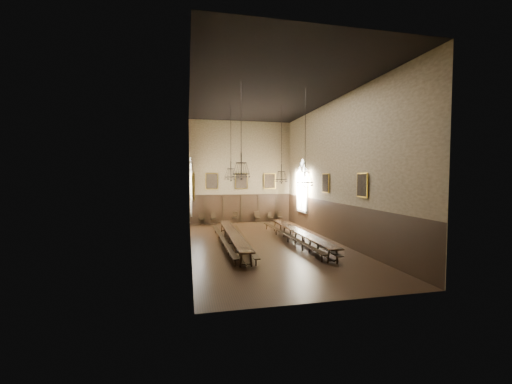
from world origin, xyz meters
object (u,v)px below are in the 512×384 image
object	(u,v)px
bench_left_inner	(243,241)
chair_0	(202,221)
table_right	(299,237)
chair_5	(257,219)
bench_right_inner	(288,237)
chair_3	(235,220)
bench_left_outer	(223,241)
chair_7	(280,219)
chair_1	(214,221)
chandelier_front_left	(241,168)
chandelier_back_left	(231,172)
table_left	(233,239)
chandelier_back_right	(281,174)
chandelier_front_right	(305,177)
chair_6	(270,219)
bench_right_outer	(304,237)

from	to	relation	value
bench_left_inner	chair_0	xyz separation A→B (m)	(-2.09, 8.55, 0.02)
table_right	chair_5	world-z (taller)	chair_5
bench_right_inner	chair_3	world-z (taller)	chair_3
bench_left_outer	chair_7	xyz separation A→B (m)	(6.06, 8.41, 0.01)
chair_1	chandelier_front_left	size ratio (longest dim) A/B	0.19
bench_right_inner	chair_0	bearing A→B (deg)	121.16
chair_5	chandelier_back_left	bearing A→B (deg)	-122.03
chair_0	chair_7	bearing A→B (deg)	-15.72
table_left	chandelier_front_left	bearing A→B (deg)	-88.41
chandelier_back_left	chair_5	bearing A→B (deg)	63.11
table_left	chandelier_back_right	size ratio (longest dim) A/B	1.95
chair_7	chandelier_front_left	xyz separation A→B (m)	(-5.40, -11.06, 4.31)
bench_right_inner	chair_1	size ratio (longest dim) A/B	10.97
chandelier_back_right	bench_left_outer	bearing A→B (deg)	-152.18
bench_left_inner	chair_1	distance (m)	8.65
chandelier_front_right	chandelier_front_left	bearing A→B (deg)	-172.45
chandelier_back_left	chandelier_back_right	xyz separation A→B (m)	(3.54, 0.14, -0.17)
chair_6	chandelier_back_left	distance (m)	8.84
bench_right_outer	chandelier_front_right	world-z (taller)	chandelier_front_right
bench_left_inner	chair_7	world-z (taller)	chair_7
chair_6	table_left	bearing A→B (deg)	-133.31
bench_left_outer	chandelier_back_right	bearing A→B (deg)	27.82
bench_left_inner	chair_3	distance (m)	8.65
chair_5	chandelier_front_left	distance (m)	12.39
chair_3	chair_6	xyz separation A→B (m)	(3.17, 0.01, -0.03)
chandelier_front_right	chair_3	bearing A→B (deg)	102.11
chair_1	chair_5	xyz separation A→B (m)	(3.87, -0.02, 0.02)
table_left	chair_5	world-z (taller)	chair_5
bench_right_outer	chair_0	distance (m)	10.46
chair_0	chandelier_front_left	distance (m)	12.03
table_left	chandelier_back_left	bearing A→B (deg)	84.85
table_left	bench_right_inner	distance (m)	3.54
bench_left_outer	table_left	bearing A→B (deg)	-0.06
chair_0	chair_6	world-z (taller)	chair_0
chair_5	chandelier_back_left	world-z (taller)	chandelier_back_left
chair_6	chandelier_back_right	xyz separation A→B (m)	(-0.88, -6.28, 4.00)
bench_left_outer	chair_5	distance (m)	9.38
table_left	chandelier_front_right	world-z (taller)	chandelier_front_right
table_left	chair_5	size ratio (longest dim) A/B	10.11
table_left	bench_right_outer	xyz separation A→B (m)	(4.51, -0.10, -0.09)
bench_left_outer	bench_left_inner	size ratio (longest dim) A/B	0.99
chair_7	chandelier_front_right	world-z (taller)	chandelier_front_right
bench_left_outer	bench_left_inner	distance (m)	1.21
chandelier_back_left	chandelier_front_left	size ratio (longest dim) A/B	1.03
chair_7	chandelier_back_left	bearing A→B (deg)	-129.75
bench_right_inner	bench_right_outer	size ratio (longest dim) A/B	0.97
bench_right_outer	chair_3	bearing A→B (deg)	109.59
bench_right_outer	chandelier_back_right	world-z (taller)	chandelier_back_right
chair_3	chair_7	xyz separation A→B (m)	(4.04, -0.13, -0.02)
bench_right_outer	chair_0	xyz separation A→B (m)	(-5.97, 8.58, -0.01)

